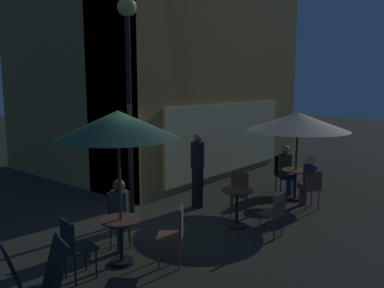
% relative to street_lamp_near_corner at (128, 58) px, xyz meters
% --- Properties ---
extents(ground_plane, '(60.00, 60.00, 0.00)m').
position_rel_street_lamp_near_corner_xyz_m(ground_plane, '(-0.44, -0.53, -3.41)').
color(ground_plane, '#282C22').
extents(cafe_building, '(8.29, 6.86, 8.65)m').
position_rel_street_lamp_near_corner_xyz_m(cafe_building, '(3.62, 2.75, 0.90)').
color(cafe_building, '#9D7D44').
rests_on(cafe_building, ground).
extents(street_lamp_near_corner, '(0.38, 0.38, 4.59)m').
position_rel_street_lamp_near_corner_xyz_m(street_lamp_near_corner, '(0.00, 0.00, 0.00)').
color(street_lamp_near_corner, black).
rests_on(street_lamp_near_corner, ground).
extents(menu_sandwich_board, '(0.79, 0.70, 0.99)m').
position_rel_street_lamp_near_corner_xyz_m(menu_sandwich_board, '(-3.15, -1.84, -2.90)').
color(menu_sandwich_board, black).
rests_on(menu_sandwich_board, ground).
extents(cafe_table_0, '(0.66, 0.66, 0.75)m').
position_rel_street_lamp_near_corner_xyz_m(cafe_table_0, '(-1.43, -1.36, -2.89)').
color(cafe_table_0, black).
rests_on(cafe_table_0, ground).
extents(cafe_table_1, '(0.69, 0.69, 0.78)m').
position_rel_street_lamp_near_corner_xyz_m(cafe_table_1, '(3.68, -1.99, -2.86)').
color(cafe_table_1, black).
rests_on(cafe_table_1, ground).
extents(cafe_table_2, '(0.64, 0.64, 0.78)m').
position_rel_street_lamp_near_corner_xyz_m(cafe_table_2, '(1.18, -1.87, -2.89)').
color(cafe_table_2, black).
rests_on(cafe_table_2, ground).
extents(patio_umbrella_0, '(1.91, 1.91, 2.49)m').
position_rel_street_lamp_near_corner_xyz_m(patio_umbrella_0, '(-1.43, -1.36, -1.15)').
color(patio_umbrella_0, black).
rests_on(patio_umbrella_0, ground).
extents(patio_umbrella_1, '(2.50, 2.50, 2.21)m').
position_rel_street_lamp_near_corner_xyz_m(patio_umbrella_1, '(3.68, -1.99, -1.43)').
color(patio_umbrella_1, black).
rests_on(patio_umbrella_1, ground).
extents(cafe_chair_0, '(0.59, 0.59, 0.93)m').
position_rel_street_lamp_near_corner_xyz_m(cafe_chair_0, '(-0.91, -0.70, -2.86)').
color(cafe_chair_0, brown).
rests_on(cafe_chair_0, ground).
extents(cafe_chair_1, '(0.48, 0.48, 0.94)m').
position_rel_street_lamp_near_corner_xyz_m(cafe_chair_1, '(-2.23, -1.24, -2.85)').
color(cafe_chair_1, black).
rests_on(cafe_chair_1, ground).
extents(cafe_chair_2, '(0.57, 0.57, 0.98)m').
position_rel_street_lamp_near_corner_xyz_m(cafe_chair_2, '(-0.90, -2.07, -2.83)').
color(cafe_chair_2, brown).
rests_on(cafe_chair_2, ground).
extents(cafe_chair_3, '(0.62, 0.62, 0.97)m').
position_rel_street_lamp_near_corner_xyz_m(cafe_chair_3, '(4.21, -1.39, -2.84)').
color(cafe_chair_3, black).
rests_on(cafe_chair_3, ground).
extents(cafe_chair_4, '(0.55, 0.55, 0.93)m').
position_rel_street_lamp_near_corner_xyz_m(cafe_chair_4, '(3.18, -2.61, -2.84)').
color(cafe_chair_4, brown).
rests_on(cafe_chair_4, ground).
extents(cafe_chair_5, '(0.53, 0.53, 0.93)m').
position_rel_street_lamp_near_corner_xyz_m(cafe_chair_5, '(1.86, -1.50, -2.86)').
color(cafe_chair_5, brown).
rests_on(cafe_chair_5, ground).
extents(cafe_chair_6, '(0.40, 0.40, 0.88)m').
position_rel_street_lamp_near_corner_xyz_m(cafe_chair_6, '(1.15, -2.76, -2.89)').
color(cafe_chair_6, brown).
rests_on(cafe_chair_6, ground).
extents(patron_seated_0, '(0.49, 0.51, 1.22)m').
position_rel_street_lamp_near_corner_xyz_m(patron_seated_0, '(-1.00, -0.82, -2.72)').
color(patron_seated_0, '#274935').
rests_on(patron_seated_0, ground).
extents(patron_seated_1, '(0.53, 0.55, 1.28)m').
position_rel_street_lamp_near_corner_xyz_m(patron_seated_1, '(4.11, -1.50, -2.69)').
color(patron_seated_1, '#1E2448').
rests_on(patron_seated_1, ground).
extents(patron_seated_2, '(0.48, 0.50, 1.26)m').
position_rel_street_lamp_near_corner_xyz_m(patron_seated_2, '(3.27, -2.50, -2.70)').
color(patron_seated_2, '#613463').
rests_on(patron_seated_2, ground).
extents(patron_standing_3, '(0.33, 0.33, 1.75)m').
position_rel_street_lamp_near_corner_xyz_m(patron_standing_3, '(1.65, -0.46, -2.53)').
color(patron_standing_3, black).
rests_on(patron_standing_3, ground).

